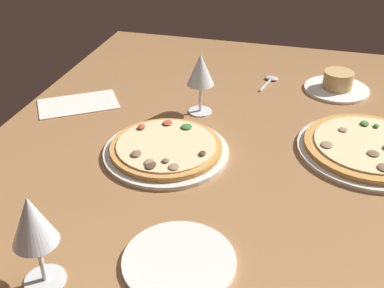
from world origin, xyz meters
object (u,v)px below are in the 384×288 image
at_px(pizza_side, 368,148).
at_px(ramekin_on_saucer, 337,84).
at_px(wine_glass_far, 32,223).
at_px(wine_glass_near, 201,71).
at_px(paper_menu, 78,104).
at_px(pizza_main, 166,149).
at_px(side_plate, 179,261).
at_px(spoon, 270,80).

distance_m(pizza_side, ramekin_on_saucer, 0.33).
relative_size(wine_glass_far, wine_glass_near, 1.05).
xyz_separation_m(wine_glass_far, paper_menu, (-0.57, -0.23, -0.12)).
distance_m(pizza_main, pizza_side, 0.46).
bearing_deg(ramekin_on_saucer, wine_glass_near, -56.51).
xyz_separation_m(ramekin_on_saucer, paper_menu, (0.27, -0.67, -0.02)).
xyz_separation_m(ramekin_on_saucer, wine_glass_far, (0.84, -0.44, 0.10)).
bearing_deg(wine_glass_near, paper_menu, -82.52).
height_order(pizza_main, paper_menu, pizza_main).
distance_m(ramekin_on_saucer, side_plate, 0.79).
xyz_separation_m(wine_glass_far, wine_glass_near, (-0.62, 0.10, -0.01)).
relative_size(pizza_side, wine_glass_far, 1.88).
xyz_separation_m(wine_glass_near, side_plate, (0.53, 0.10, -0.11)).
relative_size(ramekin_on_saucer, paper_menu, 0.88).
relative_size(pizza_main, ramekin_on_saucer, 1.56).
xyz_separation_m(wine_glass_near, paper_menu, (0.04, -0.33, -0.11)).
relative_size(pizza_main, wine_glass_near, 1.77).
distance_m(wine_glass_far, side_plate, 0.24).
xyz_separation_m(pizza_side, paper_menu, (-0.05, -0.74, -0.01)).
bearing_deg(wine_glass_far, pizza_main, 169.74).
height_order(wine_glass_far, spoon, wine_glass_far).
distance_m(wine_glass_near, spoon, 0.31).
distance_m(pizza_side, paper_menu, 0.74).
xyz_separation_m(pizza_main, wine_glass_near, (-0.21, 0.03, 0.10)).
bearing_deg(pizza_side, spoon, -141.65).
distance_m(wine_glass_far, paper_menu, 0.63).
bearing_deg(pizza_main, wine_glass_far, -10.26).
height_order(wine_glass_near, paper_menu, wine_glass_near).
relative_size(wine_glass_far, spoon, 1.52).
bearing_deg(paper_menu, pizza_main, 27.17).
height_order(ramekin_on_saucer, paper_menu, ramekin_on_saucer).
relative_size(pizza_side, spoon, 2.87).
bearing_deg(wine_glass_near, spoon, 147.52).
bearing_deg(wine_glass_far, pizza_side, 135.79).
bearing_deg(ramekin_on_saucer, pizza_side, 12.52).
xyz_separation_m(ramekin_on_saucer, side_plate, (0.75, -0.25, -0.02)).
distance_m(wine_glass_far, spoon, 0.90).
height_order(ramekin_on_saucer, wine_glass_near, wine_glass_near).
relative_size(pizza_side, wine_glass_near, 1.98).
relative_size(wine_glass_near, side_plate, 0.84).
distance_m(pizza_main, ramekin_on_saucer, 0.57).
height_order(wine_glass_near, side_plate, wine_glass_near).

